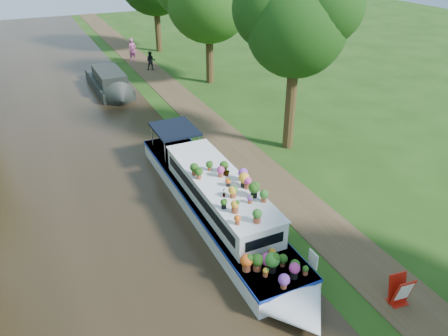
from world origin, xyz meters
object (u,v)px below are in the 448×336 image
at_px(sandwich_board, 400,292).
at_px(second_boat, 110,82).
at_px(pedestrian_pink, 132,50).
at_px(pedestrian_dark, 151,61).
at_px(plant_boat, 220,202).

bearing_deg(sandwich_board, second_boat, 105.17).
bearing_deg(pedestrian_pink, second_boat, -130.68).
xyz_separation_m(second_boat, pedestrian_pink, (3.55, 7.15, 0.39)).
bearing_deg(pedestrian_dark, pedestrian_pink, 114.81).
bearing_deg(pedestrian_dark, sandwich_board, -76.35).
distance_m(plant_boat, pedestrian_pink, 25.21).
bearing_deg(pedestrian_pink, sandwich_board, -104.10).
height_order(sandwich_board, pedestrian_pink, pedestrian_pink).
bearing_deg(plant_boat, second_boat, 91.60).
height_order(second_boat, pedestrian_dark, pedestrian_dark).
xyz_separation_m(pedestrian_pink, pedestrian_dark, (0.62, -3.45, -0.21)).
bearing_deg(pedestrian_pink, pedestrian_dark, -94.17).
relative_size(plant_boat, second_boat, 1.76).
xyz_separation_m(sandwich_board, pedestrian_dark, (0.51, 27.94, 0.31)).
bearing_deg(second_boat, pedestrian_dark, 41.58).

